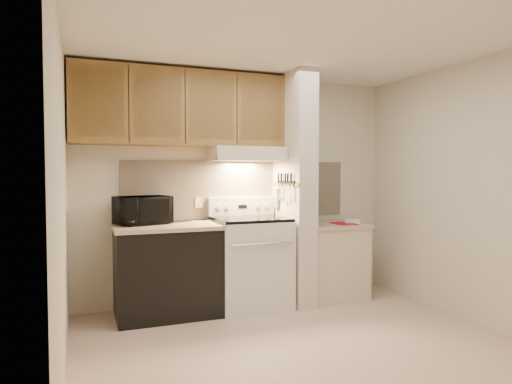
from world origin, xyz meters
TOP-DOWN VIEW (x-y plane):
  - floor at (0.00, 0.00)m, footprint 3.60×3.60m
  - ceiling at (0.00, 0.00)m, footprint 3.60×3.60m
  - wall_back at (0.00, 1.50)m, footprint 3.60×2.50m
  - wall_left at (-1.80, 0.00)m, footprint 0.02×3.00m
  - wall_right at (1.80, 0.00)m, footprint 0.02×3.00m
  - backsplash at (0.00, 1.49)m, footprint 2.60×0.02m
  - range_body at (0.00, 1.16)m, footprint 0.76×0.65m
  - oven_window at (0.00, 0.84)m, footprint 0.50×0.01m
  - oven_handle at (0.00, 0.80)m, footprint 0.65×0.02m
  - cooktop at (0.00, 1.16)m, footprint 0.74×0.64m
  - range_backguard at (0.00, 1.44)m, footprint 0.76×0.08m
  - range_display at (0.00, 1.40)m, footprint 0.10×0.01m
  - range_knob_left_outer at (-0.28, 1.40)m, footprint 0.05×0.02m
  - range_knob_left_inner at (-0.18, 1.40)m, footprint 0.05×0.02m
  - range_knob_right_inner at (0.18, 1.40)m, footprint 0.05×0.02m
  - range_knob_right_outer at (0.28, 1.40)m, footprint 0.05×0.02m
  - dishwasher_front at (-0.88, 1.17)m, footprint 1.00×0.63m
  - left_countertop at (-0.88, 1.17)m, footprint 1.04×0.67m
  - spoon_rest at (-0.70, 1.36)m, footprint 0.23×0.13m
  - teal_jar at (-0.83, 1.39)m, footprint 0.12×0.12m
  - outlet at (-0.48, 1.48)m, footprint 0.08×0.01m
  - microwave at (-1.10, 1.29)m, footprint 0.59×0.49m
  - partition_pillar at (0.51, 1.15)m, footprint 0.22×0.70m
  - pillar_trim at (0.39, 1.15)m, footprint 0.01×0.70m
  - knife_strip at (0.39, 1.10)m, footprint 0.02×0.42m
  - knife_blade_a at (0.38, 0.93)m, footprint 0.01×0.03m
  - knife_handle_a at (0.38, 0.95)m, footprint 0.02×0.02m
  - knife_blade_b at (0.38, 1.02)m, footprint 0.01×0.04m
  - knife_handle_b at (0.38, 1.03)m, footprint 0.02×0.02m
  - knife_blade_c at (0.38, 1.09)m, footprint 0.01×0.04m
  - knife_handle_c at (0.38, 1.09)m, footprint 0.02×0.02m
  - knife_blade_d at (0.38, 1.19)m, footprint 0.01×0.04m
  - knife_handle_d at (0.38, 1.19)m, footprint 0.02×0.02m
  - knife_blade_e at (0.38, 1.25)m, footprint 0.01×0.04m
  - knife_handle_e at (0.38, 1.27)m, footprint 0.02×0.02m
  - oven_mitt at (0.38, 1.32)m, footprint 0.03×0.09m
  - right_cab_base at (0.97, 1.15)m, footprint 0.70×0.60m
  - right_countertop at (0.97, 1.15)m, footprint 0.74×0.64m
  - red_folder at (1.07, 1.03)m, footprint 0.22×0.29m
  - white_box at (1.19, 1.05)m, footprint 0.20×0.17m
  - range_hood at (0.00, 1.28)m, footprint 0.78×0.44m
  - hood_lip at (0.00, 1.07)m, footprint 0.78×0.04m
  - upper_cabinets at (-0.69, 1.32)m, footprint 2.18×0.33m
  - cab_door_a at (-1.51, 1.17)m, footprint 0.46×0.01m
  - cab_gap_a at (-1.23, 1.16)m, footprint 0.01×0.01m
  - cab_door_b at (-0.96, 1.17)m, footprint 0.46×0.01m
  - cab_gap_b at (-0.69, 1.16)m, footprint 0.01×0.01m
  - cab_door_c at (-0.42, 1.17)m, footprint 0.46×0.01m
  - cab_gap_c at (-0.14, 1.16)m, footprint 0.01×0.01m
  - cab_door_d at (0.13, 1.17)m, footprint 0.46×0.01m

SIDE VIEW (x-z plane):
  - floor at x=0.00m, z-range 0.00..0.00m
  - right_cab_base at x=0.97m, z-range 0.00..0.81m
  - dishwasher_front at x=-0.88m, z-range 0.00..0.87m
  - range_body at x=0.00m, z-range 0.00..0.92m
  - oven_window at x=0.00m, z-range 0.35..0.65m
  - oven_handle at x=0.00m, z-range 0.71..0.73m
  - right_countertop at x=0.97m, z-range 0.81..0.85m
  - red_folder at x=1.07m, z-range 0.85..0.86m
  - white_box at x=1.19m, z-range 0.85..0.89m
  - left_countertop at x=-0.88m, z-range 0.87..0.91m
  - spoon_rest at x=-0.70m, z-range 0.91..0.92m
  - cooktop at x=0.00m, z-range 0.92..0.95m
  - teal_jar at x=-0.83m, z-range 0.91..1.02m
  - range_backguard at x=0.00m, z-range 0.95..1.15m
  - range_display at x=0.00m, z-range 1.03..1.07m
  - range_knob_left_outer at x=-0.28m, z-range 1.03..1.07m
  - range_knob_left_inner at x=-0.18m, z-range 1.03..1.07m
  - range_knob_right_inner at x=0.18m, z-range 1.03..1.07m
  - range_knob_right_outer at x=0.28m, z-range 1.03..1.07m
  - microwave at x=-1.10m, z-range 0.91..1.19m
  - outlet at x=-0.48m, z-range 1.04..1.16m
  - oven_mitt at x=0.38m, z-range 1.03..1.25m
  - knife_blade_c at x=0.38m, z-range 1.10..1.30m
  - knife_blade_b at x=0.38m, z-range 1.12..1.30m
  - knife_blade_e at x=0.38m, z-range 1.12..1.30m
  - knife_blade_a at x=0.38m, z-range 1.14..1.30m
  - knife_blade_d at x=0.38m, z-range 1.14..1.30m
  - backsplash at x=0.00m, z-range 0.92..1.55m
  - wall_back at x=0.00m, z-range 1.24..1.26m
  - wall_left at x=-1.80m, z-range 0.00..2.50m
  - wall_right at x=1.80m, z-range 0.00..2.50m
  - partition_pillar at x=0.51m, z-range 0.00..2.50m
  - pillar_trim at x=0.39m, z-range 1.28..1.32m
  - knife_strip at x=0.39m, z-range 1.30..1.34m
  - knife_handle_a at x=0.38m, z-range 1.32..1.42m
  - knife_handle_b at x=0.38m, z-range 1.32..1.42m
  - knife_handle_c at x=0.38m, z-range 1.32..1.42m
  - knife_handle_d at x=0.38m, z-range 1.32..1.42m
  - knife_handle_e at x=0.38m, z-range 1.32..1.42m
  - hood_lip at x=0.00m, z-range 1.55..1.61m
  - range_hood at x=0.00m, z-range 1.55..1.70m
  - upper_cabinets at x=-0.69m, z-range 1.70..2.47m
  - cab_door_a at x=-1.51m, z-range 1.77..2.40m
  - cab_gap_a at x=-1.23m, z-range 1.72..2.45m
  - cab_door_b at x=-0.96m, z-range 1.77..2.40m
  - cab_gap_b at x=-0.69m, z-range 1.72..2.45m
  - cab_door_c at x=-0.42m, z-range 1.77..2.40m
  - cab_gap_c at x=-0.14m, z-range 1.72..2.45m
  - cab_door_d at x=0.13m, z-range 1.77..2.40m
  - ceiling at x=0.00m, z-range 2.50..2.50m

